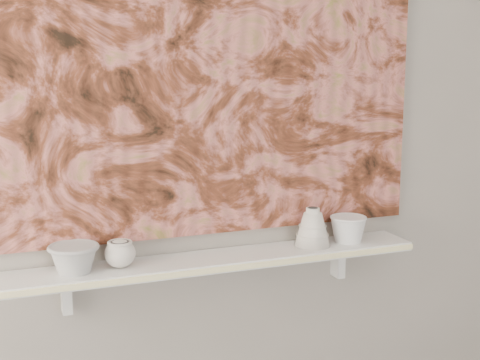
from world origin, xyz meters
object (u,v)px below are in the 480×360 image
cup_cream (120,254)px  bell_vessel (313,227)px  painting (209,70)px  shelf (219,261)px  bowl_white (348,229)px  bowl_grey (74,258)px

cup_cream → bell_vessel: bearing=0.0°
painting → cup_cream: size_ratio=15.44×
shelf → cup_cream: cup_cream is taller
shelf → bowl_white: bowl_white is taller
painting → bowl_grey: 0.74m
cup_cream → shelf: bearing=0.0°
painting → bell_vessel: size_ratio=10.98×
cup_cream → bowl_white: size_ratio=0.74×
shelf → bowl_grey: size_ratio=8.92×
bowl_grey → bowl_white: (0.96, 0.00, 0.00)m
bowl_grey → bell_vessel: size_ratio=1.15×
bell_vessel → bowl_white: bearing=0.0°
shelf → bowl_grey: bearing=180.0°
painting → cup_cream: painting is taller
bell_vessel → bowl_white: 0.14m
bowl_grey → bell_vessel: bearing=0.0°
bowl_white → cup_cream: bearing=180.0°
painting → bowl_white: size_ratio=11.45×
painting → bowl_grey: bearing=-170.3°
bowl_grey → cup_cream: size_ratio=1.62×
shelf → bowl_white: (0.49, 0.00, 0.06)m
shelf → painting: bearing=90.0°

